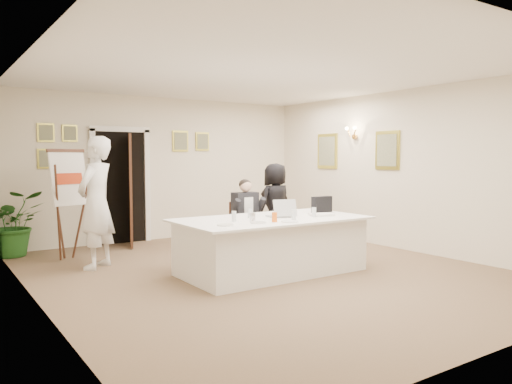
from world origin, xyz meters
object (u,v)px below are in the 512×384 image
object	(u,v)px
standing_woman	(275,204)
standing_man	(96,203)
seated_man	(247,218)
paper_stack	(321,215)
potted_palm	(13,223)
flip_chart	(66,210)
laptop_bag	(322,204)
oj_glass	(274,217)
steel_jug	(252,217)
conference_table	(271,245)
laptop	(280,207)

from	to	relation	value
standing_woman	standing_man	bearing A→B (deg)	-8.68
seated_man	paper_stack	size ratio (longest dim) A/B	3.94
potted_palm	flip_chart	bearing A→B (deg)	-51.96
flip_chart	standing_woman	bearing A→B (deg)	-11.68
seated_man	paper_stack	xyz separation A→B (m)	(0.47, -1.28, 0.15)
laptop_bag	oj_glass	bearing A→B (deg)	-158.74
standing_man	laptop_bag	distance (m)	3.37
oj_glass	steel_jug	bearing A→B (deg)	130.24
conference_table	steel_jug	size ratio (longest dim) A/B	24.28
potted_palm	laptop	xyz separation A→B (m)	(3.01, -3.28, 0.37)
standing_man	paper_stack	bearing A→B (deg)	103.37
laptop	steel_jug	bearing A→B (deg)	-148.28
seated_man	flip_chart	size ratio (longest dim) A/B	0.75
seated_man	conference_table	bearing A→B (deg)	-105.17
conference_table	seated_man	bearing A→B (deg)	75.37
conference_table	potted_palm	bearing A→B (deg)	130.56
conference_table	standing_woman	world-z (taller)	standing_woman
seated_man	potted_palm	size ratio (longest dim) A/B	1.19
standing_woman	oj_glass	world-z (taller)	standing_woman
conference_table	laptop_bag	distance (m)	1.18
seated_man	laptop_bag	distance (m)	1.24
standing_man	steel_jug	bearing A→B (deg)	87.78
laptop	steel_jug	distance (m)	0.64
conference_table	flip_chart	size ratio (longest dim) A/B	1.56
standing_woman	laptop	distance (m)	2.08
standing_woman	paper_stack	world-z (taller)	standing_woman
laptop	paper_stack	distance (m)	0.63
potted_palm	steel_jug	distance (m)	4.24
flip_chart	standing_woman	size ratio (longest dim) A/B	1.13
steel_jug	standing_woman	bearing A→B (deg)	47.14
seated_man	oj_glass	distance (m)	1.57
flip_chart	paper_stack	bearing A→B (deg)	-42.38
conference_table	flip_chart	xyz separation A→B (m)	(-2.18, 2.48, 0.40)
flip_chart	laptop_bag	bearing A→B (deg)	-35.79
laptop_bag	paper_stack	distance (m)	0.47
paper_stack	standing_woman	bearing A→B (deg)	72.91
paper_stack	laptop	bearing A→B (deg)	157.84
seated_man	oj_glass	size ratio (longest dim) A/B	9.91
oj_glass	standing_man	bearing A→B (deg)	130.03
laptop_bag	standing_woman	bearing A→B (deg)	78.55
seated_man	paper_stack	bearing A→B (deg)	-70.40
conference_table	steel_jug	bearing A→B (deg)	-158.90
flip_chart	paper_stack	size ratio (longest dim) A/B	5.23
seated_man	steel_jug	size ratio (longest dim) A/B	11.72
standing_woman	paper_stack	distance (m)	2.04
conference_table	standing_man	xyz separation A→B (m)	(-1.96, 1.66, 0.57)
steel_jug	potted_palm	bearing A→B (deg)	124.69
laptop_bag	paper_stack	xyz separation A→B (m)	(-0.31, -0.34, -0.11)
steel_jug	laptop	bearing A→B (deg)	18.63
seated_man	standing_woman	distance (m)	1.27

